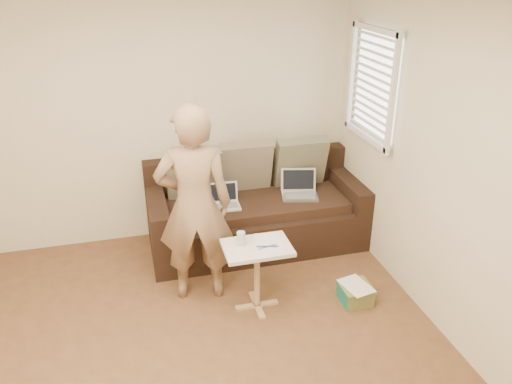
# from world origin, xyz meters

# --- Properties ---
(floor) EXTENTS (4.50, 4.50, 0.00)m
(floor) POSITION_xyz_m (0.00, 0.00, 0.00)
(floor) COLOR brown
(floor) RESTS_ON ground
(wall_back) EXTENTS (4.00, 0.00, 4.00)m
(wall_back) POSITION_xyz_m (0.00, 2.25, 1.30)
(wall_back) COLOR beige
(wall_back) RESTS_ON ground
(wall_right) EXTENTS (0.00, 4.50, 4.50)m
(wall_right) POSITION_xyz_m (2.00, 0.00, 1.30)
(wall_right) COLOR beige
(wall_right) RESTS_ON ground
(window_blinds) EXTENTS (0.12, 0.88, 1.08)m
(window_blinds) POSITION_xyz_m (1.95, 1.50, 1.70)
(window_blinds) COLOR white
(window_blinds) RESTS_ON wall_right
(sofa) EXTENTS (2.20, 0.95, 0.85)m
(sofa) POSITION_xyz_m (0.90, 1.77, 0.42)
(sofa) COLOR black
(sofa) RESTS_ON ground
(pillow_left) EXTENTS (0.55, 0.29, 0.57)m
(pillow_left) POSITION_xyz_m (0.30, 1.97, 0.79)
(pillow_left) COLOR #5F5E46
(pillow_left) RESTS_ON sofa
(pillow_mid) EXTENTS (0.55, 0.27, 0.57)m
(pillow_mid) POSITION_xyz_m (0.85, 2.02, 0.79)
(pillow_mid) COLOR #736952
(pillow_mid) RESTS_ON sofa
(pillow_right) EXTENTS (0.55, 0.28, 0.57)m
(pillow_right) POSITION_xyz_m (1.45, 1.99, 0.79)
(pillow_right) COLOR #5F5E46
(pillow_right) RESTS_ON sofa
(laptop_silver) EXTENTS (0.42, 0.35, 0.24)m
(laptop_silver) POSITION_xyz_m (1.35, 1.70, 0.52)
(laptop_silver) COLOR #B7BABC
(laptop_silver) RESTS_ON sofa
(laptop_white) EXTENTS (0.32, 0.24, 0.22)m
(laptop_white) POSITION_xyz_m (0.55, 1.67, 0.52)
(laptop_white) COLOR white
(laptop_white) RESTS_ON sofa
(person) EXTENTS (0.70, 0.52, 1.77)m
(person) POSITION_xyz_m (0.17, 1.05, 0.89)
(person) COLOR #7F6245
(person) RESTS_ON ground
(side_table) EXTENTS (0.56, 0.39, 0.62)m
(side_table) POSITION_xyz_m (0.63, 0.72, 0.31)
(side_table) COLOR silver
(side_table) RESTS_ON ground
(drinking_glass) EXTENTS (0.07, 0.07, 0.12)m
(drinking_glass) POSITION_xyz_m (0.50, 0.77, 0.68)
(drinking_glass) COLOR silver
(drinking_glass) RESTS_ON side_table
(scissors) EXTENTS (0.20, 0.15, 0.02)m
(scissors) POSITION_xyz_m (0.70, 0.67, 0.62)
(scissors) COLOR silver
(scissors) RESTS_ON side_table
(paper_on_table) EXTENTS (0.25, 0.33, 0.00)m
(paper_on_table) POSITION_xyz_m (0.74, 0.75, 0.62)
(paper_on_table) COLOR white
(paper_on_table) RESTS_ON side_table
(striped_box) EXTENTS (0.27, 0.27, 0.17)m
(striped_box) POSITION_xyz_m (1.49, 0.56, 0.09)
(striped_box) COLOR #C2781D
(striped_box) RESTS_ON ground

